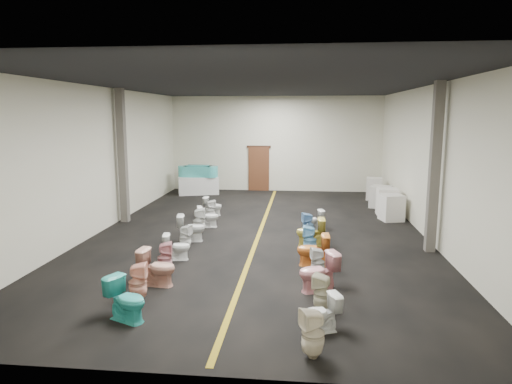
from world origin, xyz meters
TOP-DOWN VIEW (x-y plane):
  - floor at (0.00, 0.00)m, footprint 16.00×16.00m
  - ceiling at (0.00, 0.00)m, footprint 16.00×16.00m
  - wall_back at (0.00, 8.00)m, footprint 10.00×0.00m
  - wall_front at (0.00, -8.00)m, footprint 10.00×0.00m
  - wall_left at (-5.00, 0.00)m, footprint 0.00×16.00m
  - wall_right at (5.00, 0.00)m, footprint 0.00×16.00m
  - aisle_stripe at (0.00, 0.00)m, footprint 0.12×15.60m
  - back_door at (-0.80, 7.94)m, footprint 1.00×0.10m
  - door_frame at (-0.80, 7.95)m, footprint 1.15×0.08m
  - column_left at (-4.75, 1.00)m, footprint 0.25×0.25m
  - column_right at (4.75, -1.50)m, footprint 0.25×0.25m
  - display_table at (-3.49, 6.67)m, footprint 2.00×1.40m
  - bathtub at (-3.49, 6.67)m, footprint 1.86×0.70m
  - appliance_crate_a at (4.40, 2.10)m, footprint 0.85×0.85m
  - appliance_crate_b at (4.40, 2.95)m, footprint 0.73×0.73m
  - appliance_crate_c at (4.40, 4.36)m, footprint 0.99×0.99m
  - appliance_crate_d at (4.40, 6.07)m, footprint 0.75×0.75m
  - toilet_left_0 at (-1.77, -6.40)m, footprint 0.89×0.73m
  - toilet_left_1 at (-1.88, -5.55)m, footprint 0.42×0.41m
  - toilet_left_2 at (-1.77, -4.69)m, footprint 0.83×0.53m
  - toilet_left_3 at (-1.83, -3.93)m, footprint 0.42×0.42m
  - toilet_left_4 at (-1.84, -2.93)m, footprint 0.72×0.49m
  - toilet_left_5 at (-1.84, -2.06)m, footprint 0.38×0.37m
  - toilet_left_6 at (-1.89, -1.21)m, footprint 0.84×0.57m
  - toilet_left_7 at (-1.84, -0.39)m, footprint 0.43×0.42m
  - toilet_left_8 at (-1.75, 0.49)m, footprint 0.77×0.56m
  - toilet_left_9 at (-1.84, 1.39)m, footprint 0.42×0.42m
  - toilet_left_10 at (-1.94, 2.26)m, footprint 0.69×0.43m
  - toilet_right_0 at (1.50, -7.35)m, footprint 0.47×0.46m
  - toilet_right_1 at (1.65, -6.51)m, footprint 0.75×0.59m
  - toilet_right_2 at (1.71, -5.69)m, footprint 0.43×0.42m
  - toilet_right_3 at (1.67, -4.69)m, footprint 0.93×0.73m
  - toilet_right_4 at (1.68, -3.82)m, footprint 0.37×0.37m
  - toilet_right_5 at (1.59, -3.03)m, footprint 0.80×0.48m
  - toilet_right_6 at (1.52, -2.14)m, footprint 0.38×0.37m
  - toilet_right_7 at (1.55, -1.34)m, footprint 0.81×0.50m
  - toilet_right_8 at (1.49, -0.41)m, footprint 0.42×0.41m
  - toilet_right_9 at (1.68, 0.42)m, footprint 0.73×0.54m

SIDE VIEW (x-z plane):
  - floor at x=0.00m, z-range 0.00..0.00m
  - aisle_stripe at x=0.00m, z-range 0.00..0.01m
  - toilet_right_9 at x=1.68m, z-range 0.00..0.66m
  - toilet_right_1 at x=1.65m, z-range 0.00..0.67m
  - toilet_left_4 at x=-1.84m, z-range 0.00..0.68m
  - toilet_left_10 at x=-1.94m, z-range 0.00..0.68m
  - toilet_right_4 at x=1.68m, z-range 0.00..0.69m
  - toilet_left_5 at x=-1.84m, z-range 0.00..0.69m
  - toilet_left_8 at x=-1.75m, z-range 0.00..0.70m
  - toilet_left_9 at x=-1.84m, z-range 0.00..0.73m
  - toilet_right_2 at x=1.71m, z-range 0.00..0.74m
  - toilet_left_3 at x=-1.83m, z-range 0.00..0.75m
  - toilet_right_8 at x=1.49m, z-range 0.00..0.75m
  - toilet_right_6 at x=1.52m, z-range 0.00..0.78m
  - toilet_left_1 at x=-1.88m, z-range 0.00..0.78m
  - toilet_right_0 at x=1.50m, z-range 0.00..0.78m
  - toilet_right_5 at x=1.59m, z-range 0.00..0.79m
  - toilet_left_6 at x=-1.89m, z-range 0.00..0.79m
  - toilet_left_0 at x=-1.77m, z-range 0.00..0.79m
  - toilet_right_7 at x=1.55m, z-range 0.00..0.80m
  - display_table at x=-3.49m, z-range 0.00..0.80m
  - toilet_left_2 at x=-1.77m, z-range 0.00..0.81m
  - toilet_left_7 at x=-1.84m, z-range 0.00..0.81m
  - toilet_right_3 at x=1.67m, z-range 0.00..0.84m
  - appliance_crate_c at x=4.40m, z-range 0.00..0.86m
  - appliance_crate_a at x=4.40m, z-range 0.00..0.91m
  - appliance_crate_d at x=4.40m, z-range 0.00..0.95m
  - appliance_crate_b at x=4.40m, z-range 0.00..0.99m
  - back_door at x=-0.80m, z-range 0.00..2.10m
  - bathtub at x=-3.49m, z-range 0.79..1.34m
  - door_frame at x=-0.80m, z-range 2.07..2.17m
  - wall_back at x=0.00m, z-range -2.75..7.25m
  - wall_front at x=0.00m, z-range -2.75..7.25m
  - wall_left at x=-5.00m, z-range -5.75..10.25m
  - wall_right at x=5.00m, z-range -5.75..10.25m
  - column_left at x=-4.75m, z-range 0.00..4.50m
  - column_right at x=4.75m, z-range 0.00..4.50m
  - ceiling at x=0.00m, z-range 4.50..4.50m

